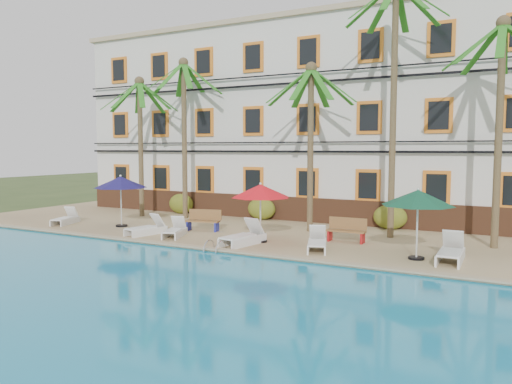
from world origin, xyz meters
The scene contains 25 objects.
ground centered at (0.00, 0.00, 0.00)m, with size 100.00×100.00×0.00m, color #384C23.
pool_deck centered at (0.00, 5.00, 0.12)m, with size 30.00×12.00×0.25m, color tan.
swimming_pool centered at (0.00, -7.00, 0.10)m, with size 26.00×12.00×0.20m, color #188DBA.
pool_coping centered at (0.00, -0.90, 0.28)m, with size 30.00×0.35×0.06m, color tan.
hotel_building centered at (0.00, 9.98, 5.37)m, with size 25.40×6.44×10.22m.
palm_a centered at (-7.08, 4.77, 4.98)m, with size 3.99×3.99×7.35m.
palm_b centered at (-4.61, 5.29, 5.47)m, with size 3.99×3.99×8.19m.
palm_c centered at (2.65, 4.46, 4.93)m, with size 3.99×3.99×7.26m.
palm_d centered at (6.12, 4.55, 6.65)m, with size 3.99×3.99×10.29m.
palm_e centered at (9.95, 4.18, 5.49)m, with size 3.99×3.99×8.23m.
shrub_left centered at (-5.85, 6.60, 0.80)m, with size 1.50×0.90×1.10m, color #184F16.
shrub_mid centered at (-0.83, 6.60, 0.80)m, with size 1.50×0.90×1.10m, color #184F16.
shrub_right centered at (5.63, 6.60, 0.80)m, with size 1.50×0.90×1.10m, color #184F16.
umbrella_blue centered at (-5.51, 1.56, 2.29)m, with size 2.39×2.39×2.40m.
umbrella_red centered at (1.93, 1.19, 2.21)m, with size 2.30×2.30×2.31m.
umbrella_green centered at (7.80, 0.92, 2.25)m, with size 2.34×2.34×2.35m.
lounger_a centered at (-8.42, 0.89, 0.51)m, with size 1.10×1.79×0.80m.
lounger_b centered at (-3.07, 0.45, 0.52)m, with size 1.02×1.88×0.84m.
lounger_c centered at (-1.71, 0.59, 0.51)m, with size 1.15×1.80×0.80m.
lounger_d centered at (1.60, 0.44, 0.56)m, with size 1.07×2.13×0.96m.
lounger_e centered at (4.41, 0.77, 0.52)m, with size 1.20×1.89×0.84m.
lounger_f centered at (8.83, 1.08, 0.56)m, with size 0.74×2.01×0.95m.
bench_left centered at (-1.52, 2.38, 0.72)m, with size 1.57×0.80×0.93m.
bench_right centered at (4.85, 2.81, 0.72)m, with size 1.51×0.50×0.93m.
pool_ladder centered at (1.26, -1.00, 0.25)m, with size 0.54×0.74×0.74m.
Camera 1 is at (10.71, -15.64, 3.85)m, focal length 35.00 mm.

